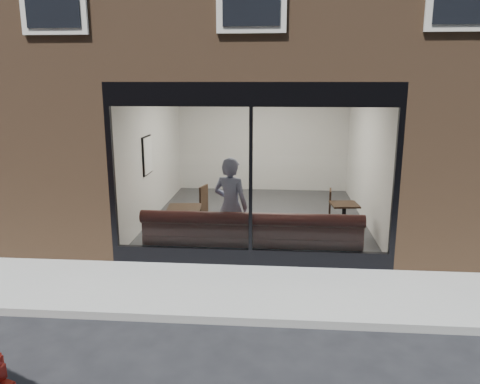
# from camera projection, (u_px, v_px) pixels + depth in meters

# --- Properties ---
(ground) EXTENTS (120.00, 120.00, 0.00)m
(ground) POSITION_uv_depth(u_px,v_px,m) (241.00, 322.00, 6.39)
(ground) COLOR black
(ground) RESTS_ON ground
(sidewalk_near) EXTENTS (40.00, 2.00, 0.01)m
(sidewalk_near) POSITION_uv_depth(u_px,v_px,m) (246.00, 290.00, 7.36)
(sidewalk_near) COLOR gray
(sidewalk_near) RESTS_ON ground
(kerb_near) EXTENTS (40.00, 0.10, 0.12)m
(kerb_near) POSITION_uv_depth(u_px,v_px,m) (241.00, 320.00, 6.33)
(kerb_near) COLOR gray
(kerb_near) RESTS_ON ground
(host_building_pier_left) EXTENTS (2.50, 12.00, 3.20)m
(host_building_pier_left) POSITION_uv_depth(u_px,v_px,m) (138.00, 136.00, 14.08)
(host_building_pier_left) COLOR brown
(host_building_pier_left) RESTS_ON ground
(host_building_pier_right) EXTENTS (2.50, 12.00, 3.20)m
(host_building_pier_right) POSITION_uv_depth(u_px,v_px,m) (393.00, 138.00, 13.48)
(host_building_pier_right) COLOR brown
(host_building_pier_right) RESTS_ON ground
(host_building_backfill) EXTENTS (5.00, 6.00, 3.20)m
(host_building_backfill) POSITION_uv_depth(u_px,v_px,m) (266.00, 127.00, 16.69)
(host_building_backfill) COLOR brown
(host_building_backfill) RESTS_ON ground
(cafe_floor) EXTENTS (6.00, 6.00, 0.00)m
(cafe_floor) POSITION_uv_depth(u_px,v_px,m) (258.00, 217.00, 11.24)
(cafe_floor) COLOR #2D2D30
(cafe_floor) RESTS_ON ground
(cafe_ceiling) EXTENTS (6.00, 6.00, 0.00)m
(cafe_ceiling) POSITION_uv_depth(u_px,v_px,m) (259.00, 82.00, 10.50)
(cafe_ceiling) COLOR white
(cafe_ceiling) RESTS_ON host_building_upper
(cafe_wall_back) EXTENTS (5.00, 0.00, 5.00)m
(cafe_wall_back) POSITION_uv_depth(u_px,v_px,m) (263.00, 137.00, 13.77)
(cafe_wall_back) COLOR silver
(cafe_wall_back) RESTS_ON ground
(cafe_wall_left) EXTENTS (0.00, 6.00, 6.00)m
(cafe_wall_left) POSITION_uv_depth(u_px,v_px,m) (153.00, 151.00, 11.07)
(cafe_wall_left) COLOR silver
(cafe_wall_left) RESTS_ON ground
(cafe_wall_right) EXTENTS (0.00, 6.00, 6.00)m
(cafe_wall_right) POSITION_uv_depth(u_px,v_px,m) (367.00, 154.00, 10.67)
(cafe_wall_right) COLOR silver
(cafe_wall_right) RESTS_ON ground
(storefront_kick) EXTENTS (5.00, 0.10, 0.30)m
(storefront_kick) POSITION_uv_depth(u_px,v_px,m) (250.00, 257.00, 8.34)
(storefront_kick) COLOR black
(storefront_kick) RESTS_ON ground
(storefront_header) EXTENTS (5.00, 0.10, 0.40)m
(storefront_header) POSITION_uv_depth(u_px,v_px,m) (251.00, 94.00, 7.68)
(storefront_header) COLOR black
(storefront_header) RESTS_ON host_building_upper
(storefront_mullion) EXTENTS (0.06, 0.10, 2.50)m
(storefront_mullion) POSITION_uv_depth(u_px,v_px,m) (251.00, 181.00, 8.02)
(storefront_mullion) COLOR black
(storefront_mullion) RESTS_ON storefront_kick
(storefront_glass) EXTENTS (4.80, 0.00, 4.80)m
(storefront_glass) POSITION_uv_depth(u_px,v_px,m) (251.00, 181.00, 7.99)
(storefront_glass) COLOR white
(storefront_glass) RESTS_ON storefront_kick
(banquette) EXTENTS (4.00, 0.55, 0.45)m
(banquette) POSITION_uv_depth(u_px,v_px,m) (252.00, 246.00, 8.72)
(banquette) COLOR #391914
(banquette) RESTS_ON cafe_floor
(person) EXTENTS (0.79, 0.65, 1.86)m
(person) POSITION_uv_depth(u_px,v_px,m) (231.00, 206.00, 8.75)
(person) COLOR #8B92B5
(person) RESTS_ON cafe_floor
(cafe_table_left) EXTENTS (0.71, 0.71, 0.04)m
(cafe_table_left) POSITION_uv_depth(u_px,v_px,m) (184.00, 208.00, 9.32)
(cafe_table_left) COLOR black
(cafe_table_left) RESTS_ON cafe_floor
(cafe_table_right) EXTENTS (0.60, 0.60, 0.04)m
(cafe_table_right) POSITION_uv_depth(u_px,v_px,m) (344.00, 204.00, 9.62)
(cafe_table_right) COLOR black
(cafe_table_right) RESTS_ON cafe_floor
(cafe_chair_left) EXTENTS (0.49, 0.49, 0.04)m
(cafe_chair_left) POSITION_uv_depth(u_px,v_px,m) (196.00, 216.00, 10.59)
(cafe_chair_left) COLOR black
(cafe_chair_left) RESTS_ON cafe_floor
(cafe_chair_right) EXTENTS (0.43, 0.43, 0.04)m
(cafe_chair_right) POSITION_uv_depth(u_px,v_px,m) (320.00, 221.00, 10.20)
(cafe_chair_right) COLOR black
(cafe_chair_right) RESTS_ON cafe_floor
(wall_poster) EXTENTS (0.02, 0.60, 0.81)m
(wall_poster) POSITION_uv_depth(u_px,v_px,m) (148.00, 155.00, 10.47)
(wall_poster) COLOR white
(wall_poster) RESTS_ON cafe_wall_left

